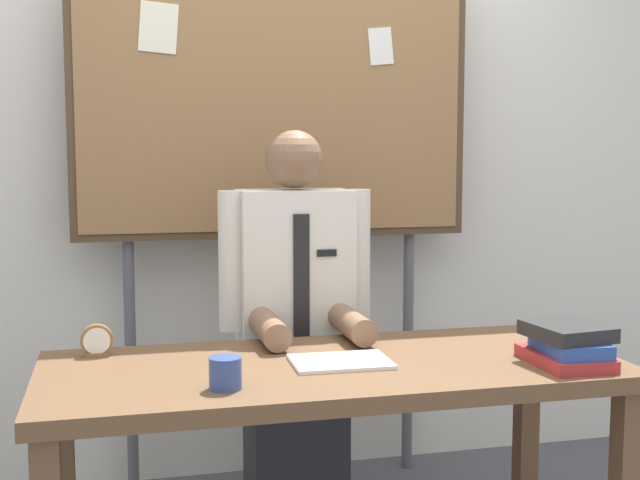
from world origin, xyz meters
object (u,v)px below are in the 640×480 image
bulletin_board (275,106)px  coffee_mug (225,373)px  desk_clock (97,342)px  desk (333,392)px  person (295,344)px  book_stack (567,345)px  open_notebook (341,362)px

bulletin_board → coffee_mug: size_ratio=24.12×
coffee_mug → desk_clock: bearing=127.0°
desk → desk_clock: bearing=160.0°
person → book_stack: size_ratio=5.03×
desk → desk_clock: 0.74m
desk_clock → coffee_mug: desk_clock is taller
person → coffee_mug: bearing=-115.4°
coffee_mug → person: bearing=64.6°
book_stack → open_notebook: (-0.65, 0.17, -0.05)m
open_notebook → desk_clock: size_ratio=2.92×
book_stack → bulletin_board: bearing=121.5°
desk_clock → desk: bearing=-20.0°
desk → coffee_mug: (-0.35, -0.20, 0.13)m
person → bulletin_board: bulletin_board is taller
book_stack → desk_clock: bearing=162.0°
desk → person: person is taller
bulletin_board → open_notebook: bulletin_board is taller
bulletin_board → open_notebook: 1.21m
desk → person: size_ratio=1.20×
person → book_stack: bearing=-47.4°
person → desk_clock: bearing=-157.4°
book_stack → open_notebook: bearing=165.4°
bulletin_board → desk_clock: bulletin_board is taller
desk_clock → coffee_mug: 0.56m
open_notebook → person: bearing=91.8°
open_notebook → desk_clock: bearing=159.0°
book_stack → desk: bearing=164.2°
desk → bulletin_board: bearing=90.0°
book_stack → coffee_mug: size_ratio=3.27×
coffee_mug → desk: bearing=29.6°
bulletin_board → open_notebook: bearing=-88.9°
desk_clock → coffee_mug: (0.34, -0.45, -0.00)m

